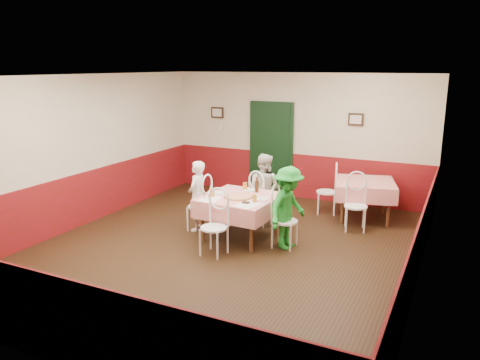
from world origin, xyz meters
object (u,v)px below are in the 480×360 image
at_px(main_table, 240,218).
at_px(diner_left, 197,196).
at_px(diner_far, 263,189).
at_px(chair_near, 214,228).
at_px(wallet, 246,203).
at_px(diner_right, 288,208).
at_px(pizza, 238,196).
at_px(beer_bottle, 257,186).
at_px(chair_second_b, 356,206).
at_px(glass_b, 255,199).
at_px(chair_left, 199,206).
at_px(glass_c, 245,186).
at_px(glass_a, 212,193).
at_px(chair_far, 262,201).
at_px(second_table, 364,200).
at_px(chair_second_a, 327,192).
at_px(chair_right, 285,221).

xyz_separation_m(main_table, diner_left, (-0.90, 0.05, 0.27)).
bearing_deg(main_table, diner_far, 86.60).
relative_size(chair_near, wallet, 8.18).
bearing_deg(diner_right, diner_far, 53.93).
distance_m(pizza, beer_bottle, 0.48).
relative_size(chair_second_b, glass_b, 7.00).
relative_size(chair_left, beer_bottle, 3.67).
height_order(glass_c, beer_bottle, beer_bottle).
distance_m(glass_c, diner_far, 0.52).
bearing_deg(chair_second_b, glass_b, -146.89).
relative_size(pizza, glass_b, 3.72).
bearing_deg(beer_bottle, glass_a, -133.49).
xyz_separation_m(glass_b, wallet, (-0.11, -0.11, -0.05)).
height_order(glass_c, wallet, glass_c).
distance_m(chair_far, wallet, 1.24).
height_order(chair_near, diner_far, diner_far).
relative_size(second_table, glass_a, 7.78).
distance_m(chair_second_a, glass_a, 2.69).
bearing_deg(wallet, glass_c, 119.88).
relative_size(chair_second_b, diner_left, 0.70).
bearing_deg(wallet, chair_near, -117.99).
height_order(glass_b, glass_c, glass_c).
bearing_deg(glass_a, chair_left, 146.89).
relative_size(chair_left, glass_c, 6.63).
bearing_deg(chair_right, wallet, 115.02).
bearing_deg(chair_second_a, diner_right, -17.17).
bearing_deg(chair_right, chair_second_b, -33.37).
distance_m(chair_second_a, pizza, 2.35).
distance_m(glass_a, diner_right, 1.34).
height_order(main_table, glass_c, glass_c).
relative_size(wallet, diner_right, 0.08).
distance_m(wallet, diner_right, 0.69).
bearing_deg(chair_right, diner_right, -93.83).
distance_m(main_table, pizza, 0.41).
bearing_deg(chair_far, pizza, 101.82).
distance_m(beer_bottle, diner_right, 0.88).
bearing_deg(glass_c, second_table, 41.68).
bearing_deg(chair_second_b, wallet, -147.07).
bearing_deg(second_table, diner_right, -111.38).
relative_size(chair_far, diner_right, 0.65).
bearing_deg(glass_c, diner_far, 71.74).
xyz_separation_m(chair_second_b, wallet, (-1.45, -1.62, 0.32)).
bearing_deg(diner_far, glass_b, 106.87).
relative_size(chair_left, wallet, 8.18).
xyz_separation_m(chair_left, chair_second_a, (1.82, 1.99, 0.00)).
bearing_deg(glass_b, diner_left, 167.94).
bearing_deg(main_table, glass_b, -30.33).
xyz_separation_m(chair_far, glass_a, (-0.47, -1.08, 0.38)).
xyz_separation_m(glass_a, diner_left, (-0.48, 0.28, -0.19)).
height_order(second_table, pizza, pizza).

